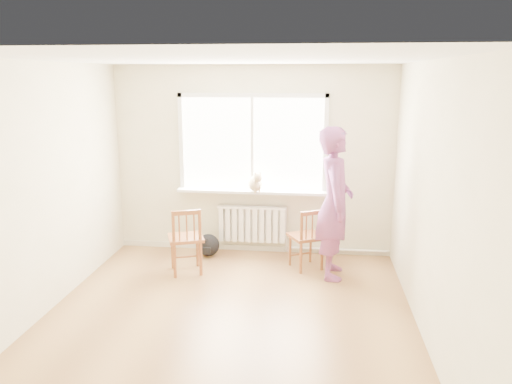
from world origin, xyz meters
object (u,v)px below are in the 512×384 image
(cat, at_px, (256,183))
(backpack, at_px, (208,245))
(chair_right, at_px, (308,239))
(chair_left, at_px, (186,241))
(person, at_px, (335,203))

(cat, relative_size, backpack, 1.37)
(backpack, bearing_deg, chair_right, -13.01)
(chair_left, relative_size, backpack, 2.75)
(person, bearing_deg, chair_left, 94.40)
(cat, xyz_separation_m, backpack, (-0.68, -0.12, -0.91))
(chair_right, xyz_separation_m, person, (0.33, -0.18, 0.55))
(person, distance_m, backpack, 2.00)
(chair_left, height_order, backpack, chair_left)
(person, height_order, cat, person)
(person, xyz_separation_m, backpack, (-1.76, 0.51, -0.81))
(chair_right, bearing_deg, person, 121.84)
(chair_left, xyz_separation_m, person, (1.90, 0.16, 0.52))
(chair_left, height_order, person, person)
(chair_right, bearing_deg, cat, -60.03)
(chair_right, bearing_deg, chair_left, -17.11)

